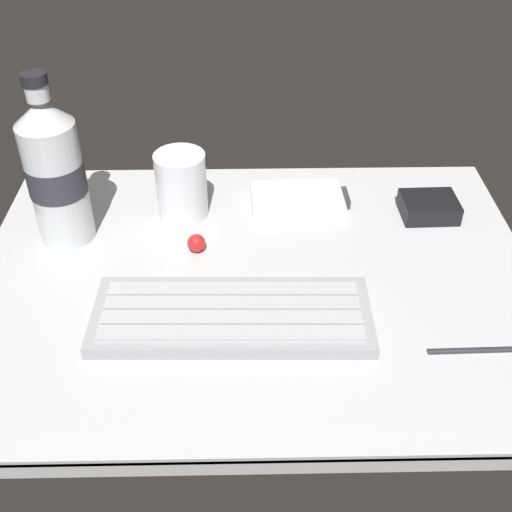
% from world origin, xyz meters
% --- Properties ---
extents(ground_plane, '(0.64, 0.48, 0.03)m').
position_xyz_m(ground_plane, '(0.00, -0.00, -0.01)').
color(ground_plane, '#B7BABC').
extents(keyboard, '(0.29, 0.12, 0.02)m').
position_xyz_m(keyboard, '(-0.03, -0.07, 0.01)').
color(keyboard, '#93969B').
rests_on(keyboard, ground_plane).
extents(handheld_device, '(0.13, 0.08, 0.02)m').
position_xyz_m(handheld_device, '(0.06, 0.15, 0.01)').
color(handheld_device, silver).
rests_on(handheld_device, ground_plane).
extents(juice_cup, '(0.06, 0.06, 0.09)m').
position_xyz_m(juice_cup, '(-0.09, 0.13, 0.04)').
color(juice_cup, silver).
rests_on(juice_cup, ground_plane).
extents(water_bottle, '(0.07, 0.07, 0.21)m').
position_xyz_m(water_bottle, '(-0.23, 0.08, 0.09)').
color(water_bottle, silver).
rests_on(water_bottle, ground_plane).
extents(charger_block, '(0.07, 0.06, 0.02)m').
position_xyz_m(charger_block, '(0.22, 0.12, 0.01)').
color(charger_block, black).
rests_on(charger_block, ground_plane).
extents(trackball_mouse, '(0.02, 0.02, 0.02)m').
position_xyz_m(trackball_mouse, '(-0.07, 0.05, 0.01)').
color(trackball_mouse, red).
rests_on(trackball_mouse, ground_plane).
extents(stylus_pen, '(0.10, 0.01, 0.01)m').
position_xyz_m(stylus_pen, '(0.22, -0.12, 0.00)').
color(stylus_pen, '#26262B').
rests_on(stylus_pen, ground_plane).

